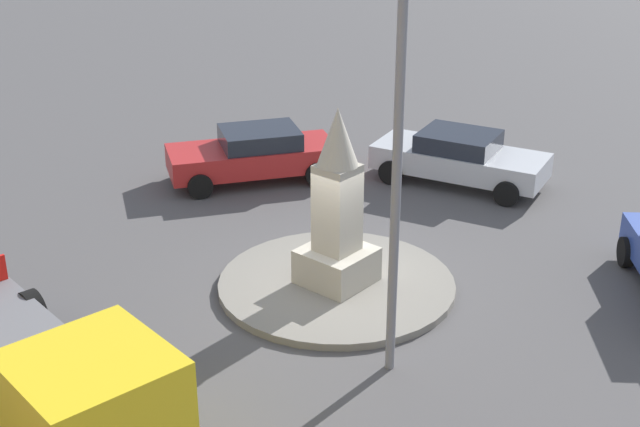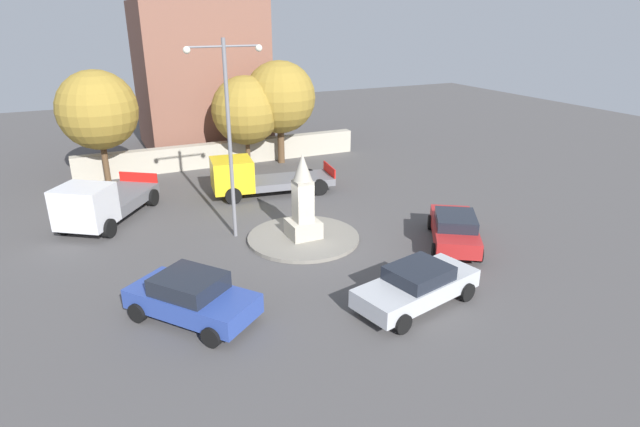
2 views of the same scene
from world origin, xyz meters
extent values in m
plane|color=#4F4C4C|center=(0.00, 0.00, 0.00)|extent=(80.00, 80.00, 0.00)
cylinder|color=gray|center=(0.00, 0.00, 0.08)|extent=(4.79, 4.79, 0.15)
cube|color=#B2AA99|center=(0.00, 0.00, 0.51)|extent=(1.29, 1.29, 0.71)
cube|color=#B2AA99|center=(0.00, 0.00, 1.75)|extent=(0.73, 0.73, 1.79)
cone|color=#B2AA99|center=(0.00, 0.00, 3.21)|extent=(0.80, 0.80, 1.13)
cylinder|color=slate|center=(2.52, -1.61, 4.10)|extent=(0.16, 0.16, 8.20)
cube|color=#B22323|center=(-5.48, 3.14, 0.63)|extent=(3.83, 4.57, 0.63)
cube|color=#1E232D|center=(-5.36, 3.32, 1.17)|extent=(2.40, 2.52, 0.45)
cylinder|color=black|center=(-5.61, 1.40, 0.32)|extent=(0.54, 0.66, 0.64)
cylinder|color=black|center=(-7.03, 2.34, 0.32)|extent=(0.54, 0.66, 0.64)
cylinder|color=black|center=(-3.92, 3.94, 0.32)|extent=(0.54, 0.66, 0.64)
cylinder|color=black|center=(-5.35, 4.88, 0.32)|extent=(0.54, 0.66, 0.64)
cylinder|color=black|center=(4.02, 4.75, 0.32)|extent=(0.57, 0.64, 0.64)
cube|color=#B7BABF|center=(-1.23, 6.49, 0.63)|extent=(4.70, 2.65, 0.61)
cube|color=#1E232D|center=(-1.29, 6.48, 1.16)|extent=(2.22, 1.97, 0.46)
cylinder|color=black|center=(-2.56, 5.31, 0.32)|extent=(0.67, 0.35, 0.64)
cylinder|color=black|center=(-2.93, 6.99, 0.32)|extent=(0.67, 0.35, 0.64)
cylinder|color=black|center=(0.47, 5.98, 0.32)|extent=(0.67, 0.35, 0.64)
cylinder|color=black|center=(0.09, 7.67, 0.32)|extent=(0.67, 0.35, 0.64)
cube|color=yellow|center=(1.15, -6.59, 1.24)|extent=(2.31, 2.31, 1.63)
cube|color=slate|center=(-2.01, -6.14, 0.61)|extent=(4.58, 2.63, 0.37)
cylinder|color=black|center=(-3.12, -4.95, 0.42)|extent=(0.87, 0.40, 0.84)
camera|label=1|loc=(9.94, -12.09, 8.49)|focal=49.22mm
camera|label=2|loc=(8.07, 18.67, 9.08)|focal=29.09mm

